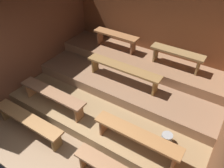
{
  "coord_description": "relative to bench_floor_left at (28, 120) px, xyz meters",
  "views": [
    {
      "loc": [
        2.3,
        -1.41,
        4.22
      ],
      "look_at": [
        -0.2,
        2.47,
        0.6
      ],
      "focal_mm": 36.41,
      "sensor_mm": 36.0,
      "label": 1
    }
  ],
  "objects": [
    {
      "name": "pail_lower",
      "position": [
        2.85,
        1.23,
        -0.0
      ],
      "size": [
        0.23,
        0.23,
        0.23
      ],
      "primitive_type": "cylinder",
      "color": "gray",
      "rests_on": "platform_lower"
    },
    {
      "name": "wall_back",
      "position": [
        1.23,
        3.79,
        0.95
      ],
      "size": [
        5.81,
        0.06,
        2.66
      ],
      "primitive_type": "cube",
      "color": "brown",
      "rests_on": "ground"
    },
    {
      "name": "bench_upper_right",
      "position": [
        2.18,
        3.3,
        0.79
      ],
      "size": [
        1.41,
        0.33,
        0.47
      ],
      "color": "olive",
      "rests_on": "platform_upper"
    },
    {
      "name": "wall_left",
      "position": [
        -1.3,
        1.61,
        0.95
      ],
      "size": [
        0.06,
        5.1,
        2.66
      ],
      "primitive_type": "cube",
      "color": "brown",
      "rests_on": "ground"
    },
    {
      "name": "bench_floor_left",
      "position": [
        0.0,
        0.0,
        0.0
      ],
      "size": [
        1.94,
        0.33,
        0.47
      ],
      "color": "olive",
      "rests_on": "ground"
    },
    {
      "name": "bench_middle_center",
      "position": [
        1.16,
        2.27,
        0.54
      ],
      "size": [
        2.06,
        0.33,
        0.47
      ],
      "color": "olive",
      "rests_on": "platform_middle"
    },
    {
      "name": "bench_upper_left",
      "position": [
        0.29,
        3.3,
        0.79
      ],
      "size": [
        1.41,
        0.33,
        0.47
      ],
      "color": "#925E37",
      "rests_on": "platform_upper"
    },
    {
      "name": "ground",
      "position": [
        1.23,
        1.61,
        -0.42
      ],
      "size": [
        5.81,
        5.1,
        0.08
      ],
      "primitive_type": "cube",
      "color": "#806448"
    },
    {
      "name": "platform_lower",
      "position": [
        1.23,
        2.09,
        -0.25
      ],
      "size": [
        5.01,
        3.35,
        0.27
      ],
      "primitive_type": "cube",
      "color": "olive",
      "rests_on": "ground"
    },
    {
      "name": "platform_upper",
      "position": [
        1.23,
        3.23,
        0.29
      ],
      "size": [
        5.01,
        1.07,
        0.27
      ],
      "primitive_type": "cube",
      "color": "#896246",
      "rests_on": "platform_middle"
    },
    {
      "name": "bench_lower_left",
      "position": [
        0.09,
        0.75,
        0.27
      ],
      "size": [
        1.85,
        0.33,
        0.47
      ],
      "color": "#896044",
      "rests_on": "platform_lower"
    },
    {
      "name": "bench_lower_right",
      "position": [
        2.38,
        0.75,
        0.27
      ],
      "size": [
        1.85,
        0.33,
        0.47
      ],
      "color": "olive",
      "rests_on": "platform_lower"
    },
    {
      "name": "platform_middle",
      "position": [
        1.23,
        2.69,
        0.02
      ],
      "size": [
        5.01,
        2.14,
        0.27
      ],
      "primitive_type": "cube",
      "color": "#825F45",
      "rests_on": "platform_lower"
    }
  ]
}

